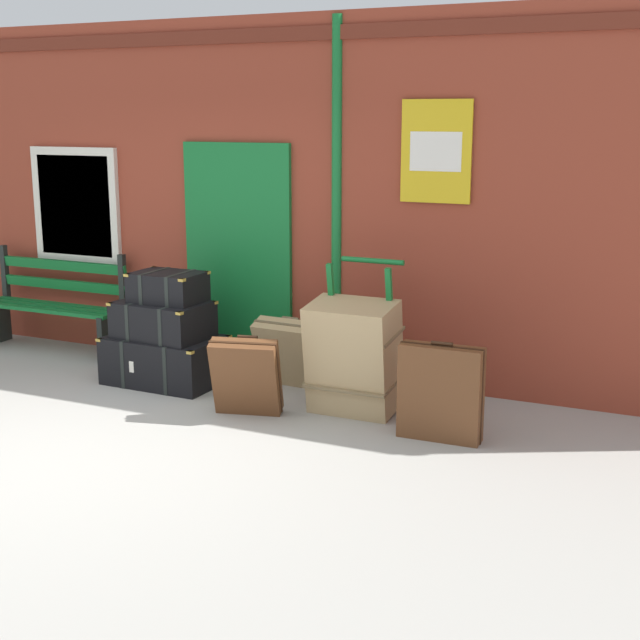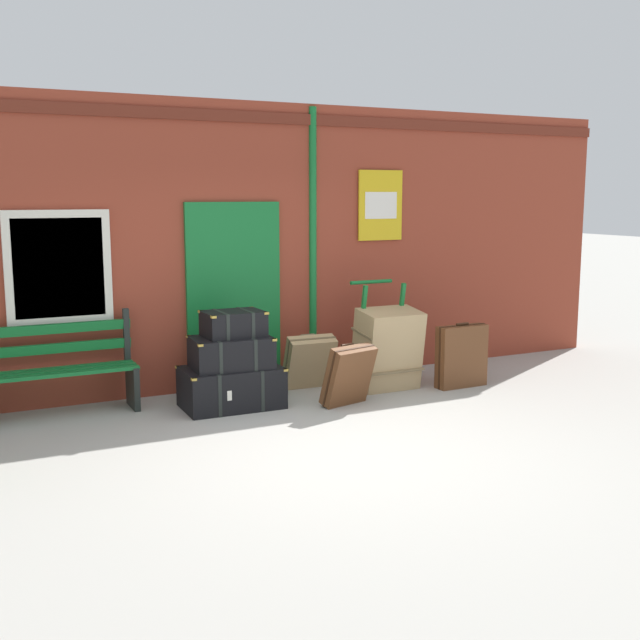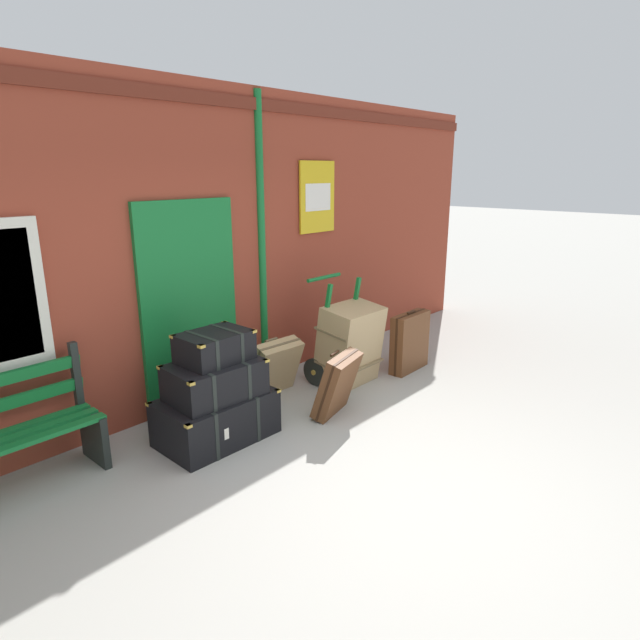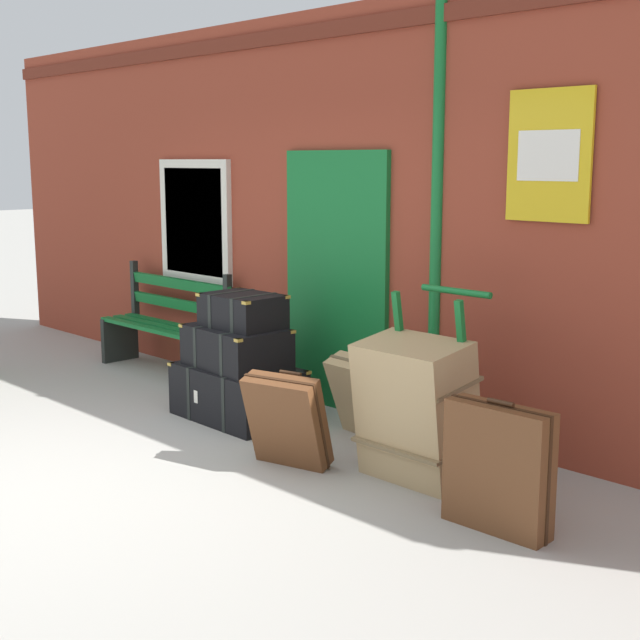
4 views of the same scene
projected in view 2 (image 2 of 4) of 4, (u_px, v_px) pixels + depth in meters
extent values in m
plane|color=#A3A099|center=(335.00, 448.00, 6.76)|extent=(60.00, 60.00, 0.00)
cube|color=brown|center=(229.00, 246.00, 8.81)|extent=(10.40, 0.30, 3.20)
cube|color=maroon|center=(232.00, 116.00, 8.43)|extent=(10.40, 0.03, 0.12)
cube|color=#146B2D|center=(234.00, 296.00, 8.73)|extent=(1.10, 0.05, 2.10)
cube|color=#0C401B|center=(234.00, 296.00, 8.72)|extent=(0.06, 0.02, 2.10)
cube|color=silver|center=(59.00, 268.00, 7.85)|extent=(1.04, 0.06, 1.16)
cube|color=silver|center=(59.00, 268.00, 7.83)|extent=(0.88, 0.02, 1.00)
cylinder|color=#146B2D|center=(313.00, 245.00, 9.10)|extent=(0.09, 0.09, 3.14)
cube|color=gold|center=(380.00, 205.00, 9.40)|extent=(0.60, 0.02, 0.84)
cube|color=white|center=(381.00, 205.00, 9.39)|extent=(0.44, 0.01, 0.32)
cube|color=#146B2D|center=(57.00, 375.00, 7.54)|extent=(1.60, 0.09, 0.04)
cube|color=#146B2D|center=(55.00, 372.00, 7.66)|extent=(1.60, 0.09, 0.04)
cube|color=#146B2D|center=(53.00, 369.00, 7.79)|extent=(1.60, 0.09, 0.04)
cube|color=#146B2D|center=(51.00, 349.00, 7.81)|extent=(1.60, 0.05, 0.10)
cube|color=#146B2D|center=(50.00, 329.00, 7.78)|extent=(1.60, 0.05, 0.10)
cube|color=black|center=(133.00, 386.00, 8.03)|extent=(0.06, 0.40, 0.45)
cube|color=black|center=(126.00, 335.00, 8.13)|extent=(0.06, 0.06, 0.56)
cube|color=black|center=(231.00, 387.00, 8.04)|extent=(1.01, 0.66, 0.42)
cube|color=black|center=(210.00, 389.00, 7.95)|extent=(0.05, 0.65, 0.43)
cube|color=black|center=(252.00, 385.00, 8.14)|extent=(0.05, 0.65, 0.43)
cube|color=#B79338|center=(194.00, 379.00, 7.54)|extent=(0.05, 0.05, 0.02)
cube|color=#B79338|center=(285.00, 370.00, 7.94)|extent=(0.05, 0.05, 0.02)
cube|color=#B79338|center=(178.00, 367.00, 8.08)|extent=(0.05, 0.05, 0.02)
cube|color=#B79338|center=(264.00, 359.00, 8.48)|extent=(0.05, 0.05, 0.02)
cube|color=silver|center=(244.00, 394.00, 7.78)|extent=(0.36, 0.01, 0.10)
cube|color=black|center=(231.00, 352.00, 7.98)|extent=(0.84, 0.60, 0.32)
cube|color=black|center=(214.00, 354.00, 7.91)|extent=(0.07, 0.55, 0.33)
cube|color=black|center=(248.00, 351.00, 8.04)|extent=(0.07, 0.55, 0.33)
cube|color=#B79338|center=(200.00, 345.00, 7.58)|extent=(0.05, 0.05, 0.02)
cube|color=#B79338|center=(274.00, 340.00, 7.87)|extent=(0.05, 0.05, 0.02)
cube|color=#B79338|center=(189.00, 337.00, 8.04)|extent=(0.05, 0.05, 0.02)
cube|color=#B79338|center=(259.00, 332.00, 8.32)|extent=(0.05, 0.05, 0.02)
cube|color=black|center=(233.00, 324.00, 7.98)|extent=(0.60, 0.44, 0.26)
cube|color=black|center=(221.00, 325.00, 7.92)|extent=(0.04, 0.45, 0.27)
cube|color=black|center=(246.00, 323.00, 8.04)|extent=(0.04, 0.45, 0.27)
cube|color=#B79338|center=(213.00, 317.00, 7.66)|extent=(0.05, 0.05, 0.02)
cube|color=#B79338|center=(266.00, 313.00, 7.91)|extent=(0.05, 0.05, 0.02)
cube|color=#B79338|center=(201.00, 312.00, 8.01)|extent=(0.05, 0.05, 0.02)
cube|color=#B79338|center=(251.00, 308.00, 8.26)|extent=(0.05, 0.05, 0.02)
cube|color=black|center=(388.00, 388.00, 8.81)|extent=(0.56, 0.28, 0.03)
cube|color=#146B2D|center=(361.00, 336.00, 8.79)|extent=(0.04, 0.25, 1.19)
cube|color=#146B2D|center=(398.00, 333.00, 9.01)|extent=(0.04, 0.25, 1.19)
cylinder|color=#146B2D|center=(371.00, 282.00, 8.99)|extent=(0.54, 0.04, 0.04)
cylinder|color=black|center=(352.00, 373.00, 8.88)|extent=(0.04, 0.32, 0.32)
cylinder|color=#B79338|center=(352.00, 373.00, 8.88)|extent=(0.07, 0.06, 0.06)
cylinder|color=black|center=(400.00, 368.00, 9.16)|extent=(0.04, 0.32, 0.32)
cylinder|color=#B79338|center=(400.00, 368.00, 9.16)|extent=(0.07, 0.06, 0.06)
cube|color=tan|center=(388.00, 349.00, 8.76)|extent=(0.68, 0.55, 0.93)
cube|color=olive|center=(388.00, 366.00, 8.79)|extent=(0.70, 0.46, 0.08)
cube|color=olive|center=(388.00, 331.00, 8.73)|extent=(0.70, 0.46, 0.08)
cube|color=brown|center=(461.00, 356.00, 8.88)|extent=(0.62, 0.20, 0.71)
cylinder|color=#3A2112|center=(462.00, 324.00, 8.82)|extent=(0.16, 0.03, 0.03)
cube|color=#351E10|center=(461.00, 356.00, 8.88)|extent=(0.63, 0.04, 0.72)
cube|color=tan|center=(309.00, 362.00, 8.80)|extent=(0.57, 0.42, 0.62)
cylinder|color=brown|center=(307.00, 335.00, 8.79)|extent=(0.16, 0.04, 0.03)
cube|color=brown|center=(309.00, 362.00, 8.80)|extent=(0.57, 0.27, 0.58)
cube|color=brown|center=(348.00, 375.00, 8.07)|extent=(0.60, 0.46, 0.65)
cylinder|color=#3A2112|center=(347.00, 345.00, 8.05)|extent=(0.16, 0.07, 0.03)
cube|color=#351E10|center=(348.00, 375.00, 8.07)|extent=(0.58, 0.34, 0.62)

